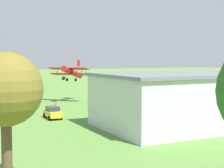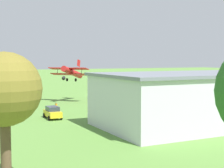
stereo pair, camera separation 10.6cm
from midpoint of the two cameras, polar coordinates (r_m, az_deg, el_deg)
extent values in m
plane|color=#568438|center=(79.25, -1.91, -1.86)|extent=(400.00, 400.00, 0.00)
cube|color=silver|center=(48.11, 17.97, -2.23)|extent=(33.59, 13.54, 6.20)
cube|color=#384251|center=(53.06, 12.97, -2.17)|extent=(10.00, 0.29, 5.09)
cylinder|color=#B21E1E|center=(68.09, -6.50, 1.92)|extent=(5.85, 5.44, 2.72)
cone|color=black|center=(64.98, -8.03, 1.01)|extent=(1.18, 1.17, 0.94)
cube|color=#B21E1E|center=(67.45, -6.80, 1.59)|extent=(6.55, 7.04, 0.46)
cube|color=#B21E1E|center=(66.81, -7.10, 2.52)|extent=(6.55, 7.04, 0.46)
cube|color=#B21E1E|center=(70.47, -5.43, 3.44)|extent=(1.09, 1.00, 1.52)
cube|color=#B21E1E|center=(70.71, -5.33, 2.60)|extent=(2.41, 2.53, 0.29)
cylinder|color=black|center=(68.33, -7.33, 0.71)|extent=(0.57, 0.53, 0.64)
cylinder|color=black|center=(67.41, -5.92, 0.67)|extent=(0.57, 0.53, 0.64)
cylinder|color=#332D28|center=(68.45, -8.87, 2.07)|extent=(0.33, 0.31, 1.23)
cylinder|color=#332D28|center=(65.89, -4.96, 2.03)|extent=(0.33, 0.31, 1.23)
cube|color=gold|center=(49.09, -9.65, -4.78)|extent=(1.73, 3.98, 0.78)
cube|color=#2D3842|center=(48.99, -9.66, -3.98)|extent=(1.51, 2.24, 0.59)
cylinder|color=black|center=(48.10, -8.24, -5.42)|extent=(0.23, 0.64, 0.64)
cylinder|color=black|center=(47.65, -10.19, -5.53)|extent=(0.23, 0.64, 0.64)
cylinder|color=black|center=(50.66, -9.13, -4.95)|extent=(0.23, 0.64, 0.64)
cylinder|color=black|center=(50.23, -10.99, -5.05)|extent=(0.23, 0.64, 0.64)
cylinder|color=black|center=(46.39, -16.77, -5.91)|extent=(0.24, 0.65, 0.64)
cylinder|color=black|center=(49.32, -17.45, -5.33)|extent=(0.24, 0.65, 0.64)
cylinder|color=navy|center=(67.27, 16.99, -2.74)|extent=(0.43, 0.43, 0.87)
cylinder|color=#33723F|center=(67.18, 17.01, -2.11)|extent=(0.51, 0.51, 0.62)
sphere|color=#D8AD84|center=(67.14, 17.02, -1.75)|extent=(0.24, 0.24, 0.24)
cylinder|color=#3F3F47|center=(54.54, -9.08, -4.23)|extent=(0.45, 0.45, 0.78)
cylinder|color=orange|center=(54.45, -9.09, -3.54)|extent=(0.53, 0.53, 0.55)
sphere|color=brown|center=(54.40, -9.09, -3.14)|extent=(0.21, 0.21, 0.21)
cylinder|color=navy|center=(53.31, -2.30, -4.37)|extent=(0.42, 0.42, 0.77)
cylinder|color=#33723F|center=(53.22, -2.30, -3.67)|extent=(0.50, 0.50, 0.55)
sphere|color=beige|center=(53.17, -2.30, -3.27)|extent=(0.21, 0.21, 0.21)
cylinder|color=brown|center=(23.30, -16.87, -10.39)|extent=(0.67, 0.67, 4.98)
sphere|color=olive|center=(22.65, -17.08, -0.80)|extent=(4.69, 4.69, 4.69)
camera|label=1|loc=(0.05, -89.95, 0.00)|focal=55.82mm
camera|label=2|loc=(0.05, 90.05, 0.00)|focal=55.82mm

